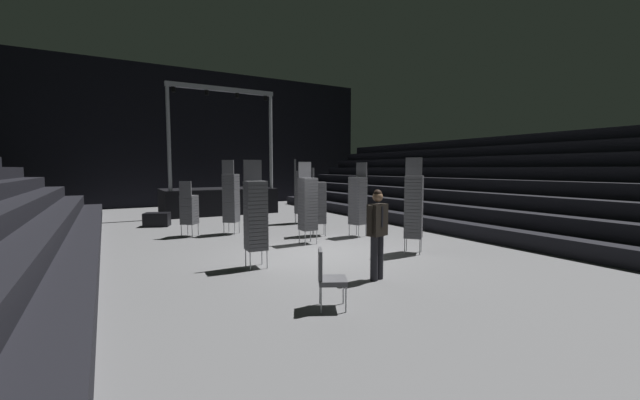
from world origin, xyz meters
name	(u,v)px	position (x,y,z in m)	size (l,w,h in m)	color
ground_plane	(320,255)	(0.00, 0.00, -0.05)	(22.00, 30.00, 0.10)	slate
arena_end_wall	(196,138)	(0.00, 15.00, 4.00)	(22.00, 0.30, 8.00)	black
bleacher_bank_right	(488,179)	(8.00, 1.00, 1.80)	(6.00, 24.00, 3.60)	black
stage_riser	(218,199)	(0.00, 10.16, 0.71)	(5.21, 2.76, 5.90)	black
man_with_tie	(377,229)	(-0.20, -2.67, 1.02)	(0.57, 0.33, 1.79)	black
chair_stack_front_left	(308,203)	(0.29, 1.22, 1.19)	(0.44, 0.44, 2.39)	#B2B5BA
chair_stack_front_right	(189,209)	(-2.49, 4.17, 0.90)	(0.62, 0.62, 1.79)	#B2B5BA
chair_stack_mid_left	(319,202)	(1.23, 2.24, 1.11)	(0.58, 0.58, 2.22)	#B2B5BA
chair_stack_mid_right	(256,214)	(-1.96, -0.59, 1.19)	(0.47, 0.47, 2.39)	#B2B5BA
chair_stack_mid_centre	(358,200)	(2.24, 1.46, 1.19)	(0.55, 0.55, 2.39)	#B2B5BA
chair_stack_rear_left	(414,206)	(2.10, -1.23, 1.24)	(0.62, 0.62, 2.48)	#B2B5BA
chair_stack_rear_right	(231,197)	(-1.17, 3.96, 1.24)	(0.62, 0.62, 2.48)	#B2B5BA
chair_stack_rear_centre	(300,191)	(1.96, 5.08, 1.28)	(0.57, 0.57, 2.56)	#B2B5BA
equipment_road_case	(157,220)	(-3.16, 7.01, 0.26)	(0.90, 0.60, 0.52)	black
loose_chair_near_man	(328,275)	(-1.83, -3.52, 0.53)	(0.59, 0.59, 0.95)	#B2B5BA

